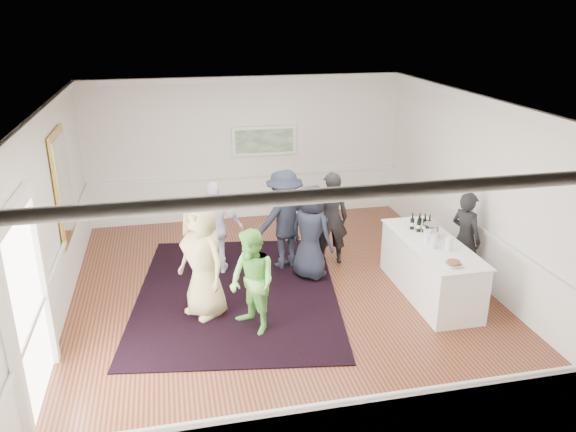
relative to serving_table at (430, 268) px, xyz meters
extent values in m
plane|color=brown|center=(-2.43, 0.39, -0.48)|extent=(8.00, 8.00, 0.00)
cube|color=white|center=(-2.43, 0.39, 2.72)|extent=(7.00, 8.00, 0.02)
cube|color=white|center=(-5.93, 0.39, 1.12)|extent=(0.02, 8.00, 3.20)
cube|color=white|center=(1.07, 0.39, 1.12)|extent=(0.02, 8.00, 3.20)
cube|color=white|center=(-2.43, 4.39, 1.12)|extent=(7.00, 0.02, 3.20)
cube|color=white|center=(-2.43, -3.61, 1.12)|extent=(7.00, 0.02, 3.20)
cube|color=gold|center=(-5.89, 1.69, 1.32)|extent=(0.04, 1.25, 1.85)
cube|color=white|center=(-5.86, 1.69, 1.32)|extent=(0.01, 1.05, 1.65)
cube|color=white|center=(-5.86, -2.33, 0.72)|extent=(0.10, 0.14, 2.40)
cube|color=white|center=(-5.86, -0.69, 0.72)|extent=(0.10, 0.14, 2.40)
cube|color=white|center=(-5.86, -1.51, 2.00)|extent=(0.10, 1.78, 0.16)
cube|color=white|center=(-5.90, -1.51, 0.72)|extent=(0.02, 1.50, 2.40)
cube|color=white|center=(-2.03, 4.34, 1.30)|extent=(1.44, 0.05, 0.66)
cube|color=#266728|center=(-2.03, 4.31, 1.30)|extent=(1.30, 0.01, 0.52)
cube|color=black|center=(-3.17, 0.72, -0.47)|extent=(3.97, 4.83, 0.02)
cube|color=white|center=(0.00, 0.00, -0.01)|extent=(0.84, 2.30, 0.94)
cube|color=white|center=(0.00, 0.00, 0.46)|extent=(0.90, 2.36, 0.02)
imported|color=black|center=(0.77, 0.30, 0.35)|extent=(0.58, 0.71, 1.66)
imported|color=#C8B67D|center=(-3.75, 0.15, 0.47)|extent=(1.03, 1.11, 1.91)
imported|color=#71D455|center=(-3.08, -0.49, 0.32)|extent=(0.89, 0.97, 1.60)
imported|color=white|center=(-3.41, 1.62, 0.38)|extent=(1.09, 0.67, 1.72)
imported|color=#1C2130|center=(-2.15, 1.60, 0.45)|extent=(1.35, 1.01, 1.86)
imported|color=black|center=(-1.27, 1.60, 0.41)|extent=(0.72, 0.54, 1.78)
imported|color=#1C2130|center=(-1.79, 1.07, 0.38)|extent=(0.95, 0.99, 1.71)
cylinder|color=#75B340|center=(-0.11, -0.22, 0.59)|extent=(0.12, 0.12, 0.24)
cylinder|color=#E8444E|center=(0.10, -0.34, 0.59)|extent=(0.12, 0.12, 0.24)
cylinder|color=#78A43A|center=(-0.12, -0.02, 0.59)|extent=(0.12, 0.12, 0.24)
cylinder|color=silver|center=(0.04, 0.18, 0.59)|extent=(0.26, 0.26, 0.25)
imported|color=white|center=(-0.11, -0.90, 0.51)|extent=(0.26, 0.26, 0.06)
cylinder|color=olive|center=(-0.11, -0.90, 0.53)|extent=(0.19, 0.19, 0.04)
camera|label=1|loc=(-4.13, -7.77, 4.10)|focal=35.00mm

